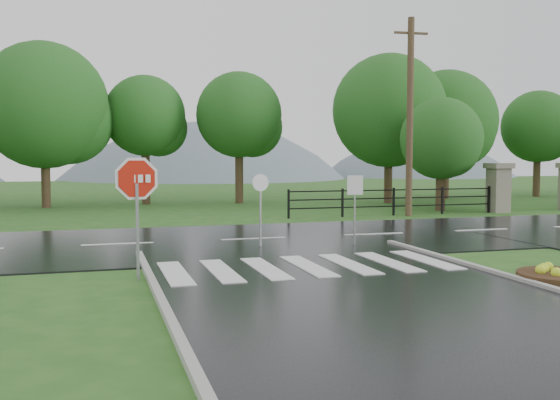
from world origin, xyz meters
name	(u,v)px	position (x,y,z in m)	size (l,w,h in m)	color
ground	(417,326)	(0.00, 0.00, 0.00)	(120.00, 120.00, 0.00)	#28591D
main_road	(254,240)	(0.00, 10.00, 0.00)	(90.00, 8.00, 0.04)	black
crosswalk	(308,266)	(0.00, 5.00, 0.06)	(6.50, 2.80, 0.02)	silver
pillar_west	(498,187)	(13.00, 16.00, 1.18)	(1.00, 1.00, 2.24)	gray
fence_west	(394,199)	(7.75, 16.00, 0.72)	(9.58, 0.08, 1.20)	black
hills	(168,310)	(3.49, 65.00, -15.54)	(102.00, 48.00, 48.00)	slate
treeline	(206,205)	(1.00, 24.00, 0.00)	(83.20, 5.20, 10.00)	#1B541A
stop_sign	(137,189)	(-3.79, 4.70, 1.87)	(1.19, 0.17, 2.69)	#939399
reg_sign_small	(355,196)	(2.44, 7.96, 1.43)	(0.44, 0.13, 2.01)	#939399
reg_sign_round	(260,201)	(-0.21, 8.41, 1.32)	(0.48, 0.09, 2.06)	#939399
utility_pole_east	(410,116)	(8.20, 15.50, 4.23)	(1.48, 0.28, 8.33)	#473523
entrance_tree_left	(441,139)	(10.93, 17.50, 3.36)	(3.81, 3.81, 5.28)	#3D2B1C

